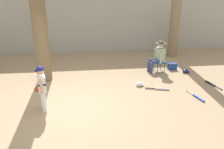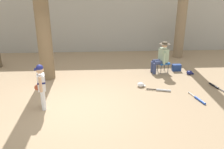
# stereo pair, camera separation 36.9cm
# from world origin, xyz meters

# --- Properties ---
(ground_plane) EXTENTS (60.00, 60.00, 0.00)m
(ground_plane) POSITION_xyz_m (0.00, 0.00, 0.00)
(ground_plane) COLOR #9E8466
(concrete_back_wall) EXTENTS (18.00, 0.36, 2.75)m
(concrete_back_wall) POSITION_xyz_m (0.00, 5.79, 1.37)
(concrete_back_wall) COLOR #9E9E99
(concrete_back_wall) RESTS_ON ground
(tree_near_player) EXTENTS (0.73, 0.73, 5.42)m
(tree_near_player) POSITION_xyz_m (-1.16, 2.26, 2.35)
(tree_near_player) COLOR brown
(tree_near_player) RESTS_ON ground
(young_ballplayer) EXTENTS (0.41, 0.57, 1.31)m
(young_ballplayer) POSITION_xyz_m (-0.87, 0.02, 0.74)
(young_ballplayer) COLOR white
(young_ballplayer) RESTS_ON ground
(folding_stool) EXTENTS (0.48, 0.48, 0.41)m
(folding_stool) POSITION_xyz_m (3.19, 2.64, 0.36)
(folding_stool) COLOR #194C9E
(folding_stool) RESTS_ON ground
(seated_spectator) EXTENTS (0.68, 0.54, 1.20)m
(seated_spectator) POSITION_xyz_m (3.10, 2.62, 0.64)
(seated_spectator) COLOR navy
(seated_spectator) RESTS_ON ground
(handbag_beside_stool) EXTENTS (0.34, 0.19, 0.26)m
(handbag_beside_stool) POSITION_xyz_m (3.77, 2.75, 0.13)
(handbag_beside_stool) COLOR navy
(handbag_beside_stool) RESTS_ON ground
(bat_blue_youth) EXTENTS (0.27, 0.80, 0.07)m
(bat_blue_youth) POSITION_xyz_m (3.68, 0.23, 0.03)
(bat_blue_youth) COLOR #2347AD
(bat_blue_youth) RESTS_ON ground
(bat_aluminum_silver) EXTENTS (0.77, 0.26, 0.07)m
(bat_aluminum_silver) POSITION_xyz_m (2.73, 0.93, 0.03)
(bat_aluminum_silver) COLOR #B7BCC6
(bat_aluminum_silver) RESTS_ON ground
(bat_black_composite) EXTENTS (0.25, 0.74, 0.07)m
(bat_black_composite) POSITION_xyz_m (4.60, 1.11, 0.03)
(bat_black_composite) COLOR black
(bat_black_composite) RESTS_ON ground
(batting_helmet_navy) EXTENTS (0.28, 0.21, 0.16)m
(batting_helmet_navy) POSITION_xyz_m (4.16, 2.33, 0.07)
(batting_helmet_navy) COLOR navy
(batting_helmet_navy) RESTS_ON ground
(batting_helmet_white) EXTENTS (0.28, 0.22, 0.16)m
(batting_helmet_white) POSITION_xyz_m (2.11, 1.32, 0.07)
(batting_helmet_white) COLOR silver
(batting_helmet_white) RESTS_ON ground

